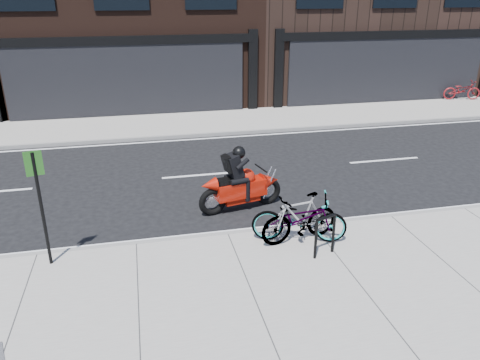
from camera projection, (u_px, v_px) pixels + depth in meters
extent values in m
plane|color=black|center=(213.00, 202.00, 12.24)|extent=(120.00, 120.00, 0.00)
cube|color=gray|center=(264.00, 323.00, 7.70)|extent=(60.00, 6.00, 0.13)
cube|color=gray|center=(182.00, 124.00, 19.22)|extent=(60.00, 3.50, 0.13)
cylinder|color=black|center=(316.00, 239.00, 9.30)|extent=(0.06, 0.06, 0.85)
cylinder|color=black|center=(333.00, 233.00, 9.53)|extent=(0.06, 0.06, 0.85)
cylinder|color=black|center=(326.00, 217.00, 9.26)|extent=(0.46, 0.21, 0.06)
imported|color=gray|center=(299.00, 218.00, 9.93)|extent=(2.14, 1.25, 1.06)
imported|color=gray|center=(300.00, 218.00, 9.93)|extent=(1.85, 0.82, 1.07)
torus|color=black|center=(268.00, 191.00, 12.05)|extent=(0.73, 0.30, 0.72)
torus|color=black|center=(213.00, 202.00, 11.45)|extent=(0.73, 0.30, 0.72)
cube|color=#A41507|center=(241.00, 189.00, 11.67)|extent=(1.36, 0.68, 0.41)
cone|color=#A41507|center=(270.00, 181.00, 11.96)|extent=(0.58, 0.57, 0.48)
sphere|color=#A41507|center=(246.00, 177.00, 11.62)|extent=(0.43, 0.43, 0.43)
cube|color=black|center=(229.00, 181.00, 11.44)|extent=(0.65, 0.42, 0.13)
cylinder|color=silver|center=(216.00, 198.00, 11.69)|extent=(0.60, 0.22, 0.10)
cube|color=black|center=(234.00, 166.00, 11.36)|extent=(0.50, 0.47, 0.64)
cube|color=black|center=(228.00, 164.00, 11.26)|extent=(0.32, 0.37, 0.44)
sphere|color=black|center=(239.00, 153.00, 11.29)|extent=(0.31, 0.31, 0.31)
imported|color=maroon|center=(462.00, 90.00, 22.97)|extent=(1.87, 1.01, 0.93)
cylinder|color=black|center=(42.00, 210.00, 8.85)|extent=(0.06, 0.06, 2.32)
cube|color=#205819|center=(34.00, 163.00, 8.49)|extent=(0.31, 0.10, 0.47)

